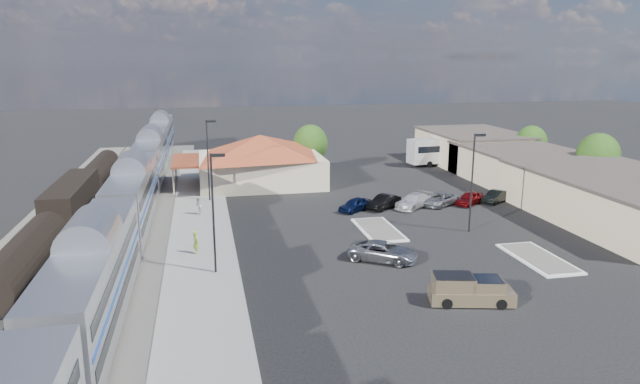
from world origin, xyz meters
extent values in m
plane|color=black|center=(0.00, 0.00, 0.00)|extent=(280.00, 280.00, 0.00)
cube|color=#4C4944|center=(-21.00, 8.00, 0.06)|extent=(16.00, 100.00, 0.12)
cube|color=gray|center=(-12.00, 6.00, 0.09)|extent=(5.50, 92.00, 0.18)
cube|color=silver|center=(-18.00, -13.41, 3.05)|extent=(3.00, 20.00, 5.00)
cube|color=black|center=(-18.00, -13.41, 0.30)|extent=(2.20, 16.00, 0.60)
cube|color=silver|center=(-18.00, 7.59, 3.05)|extent=(3.00, 20.00, 5.00)
cube|color=black|center=(-18.00, 7.59, 0.30)|extent=(2.20, 16.00, 0.60)
cube|color=silver|center=(-18.00, 28.59, 3.05)|extent=(3.00, 20.00, 5.00)
cube|color=black|center=(-18.00, 28.59, 0.30)|extent=(2.20, 16.00, 0.60)
cube|color=silver|center=(-18.00, 49.59, 3.05)|extent=(3.00, 20.00, 5.00)
cube|color=black|center=(-18.00, 49.59, 0.30)|extent=(2.20, 16.00, 0.60)
cylinder|color=black|center=(-24.00, -5.45, 2.10)|extent=(2.80, 14.00, 2.80)
cube|color=black|center=(-24.00, -5.45, 0.30)|extent=(2.20, 12.00, 0.60)
cube|color=black|center=(-24.00, 10.55, 2.20)|extent=(2.80, 14.00, 3.60)
cube|color=black|center=(-24.00, 10.55, 0.30)|extent=(2.20, 12.00, 0.60)
cylinder|color=black|center=(-24.00, 26.55, 2.10)|extent=(2.80, 14.00, 2.80)
cube|color=black|center=(-24.00, 26.55, 0.30)|extent=(2.20, 12.00, 0.60)
cube|color=#BDAD8A|center=(-4.50, 24.00, 1.80)|extent=(15.00, 12.00, 3.60)
pyramid|color=maroon|center=(-4.50, 24.00, 4.90)|extent=(15.30, 12.24, 2.60)
cube|color=maroon|center=(-13.60, 24.00, 3.30)|extent=(3.20, 9.60, 0.25)
cube|color=#C6B28C|center=(28.00, 0.00, 2.10)|extent=(14.00, 22.00, 4.20)
cube|color=#3F3833|center=(28.00, 0.00, 4.35)|extent=(14.40, 22.40, 0.30)
cube|color=#C6B28C|center=(28.00, 18.00, 2.00)|extent=(12.00, 18.00, 4.00)
cube|color=#3F3833|center=(28.00, 18.00, 4.15)|extent=(12.40, 18.40, 0.30)
cube|color=#C6B28C|center=(28.00, 32.00, 2.25)|extent=(12.00, 16.00, 4.50)
cube|color=#3F3833|center=(28.00, 32.00, 4.65)|extent=(12.40, 16.40, 0.30)
cube|color=silver|center=(4.00, 2.00, 0.07)|extent=(3.30, 7.50, 0.15)
cube|color=#4C4944|center=(4.00, 2.00, 0.16)|extent=(2.70, 6.90, 0.10)
cube|color=silver|center=(14.00, -8.00, 0.07)|extent=(3.30, 7.50, 0.15)
cube|color=#4C4944|center=(14.00, -8.00, 0.16)|extent=(2.70, 6.90, 0.10)
cylinder|color=black|center=(-11.00, -6.00, 4.50)|extent=(0.16, 0.16, 9.00)
cube|color=black|center=(-10.50, -6.00, 8.85)|extent=(1.00, 0.25, 0.22)
cylinder|color=black|center=(-11.00, 16.00, 4.50)|extent=(0.16, 0.16, 9.00)
cube|color=black|center=(-10.50, 16.00, 8.85)|extent=(1.00, 0.25, 0.22)
cylinder|color=black|center=(12.00, 0.00, 4.50)|extent=(0.16, 0.16, 9.00)
cube|color=black|center=(12.50, 0.00, 8.85)|extent=(1.00, 0.25, 0.22)
cylinder|color=#382314|center=(34.00, 12.00, 1.43)|extent=(0.30, 0.30, 2.86)
ellipsoid|color=#1D3F12|center=(34.00, 12.00, 4.23)|extent=(4.94, 4.94, 5.46)
cylinder|color=#382314|center=(34.00, 26.00, 1.28)|extent=(0.30, 0.30, 2.55)
ellipsoid|color=#1D3F12|center=(34.00, 26.00, 3.77)|extent=(4.41, 4.41, 4.87)
cylinder|color=#382314|center=(3.00, 30.00, 1.36)|extent=(0.30, 0.30, 2.73)
ellipsoid|color=#1D3F12|center=(3.00, 30.00, 4.03)|extent=(4.71, 4.71, 5.21)
cube|color=#947F5B|center=(5.04, -14.47, 0.53)|extent=(5.65, 3.13, 0.87)
cube|color=#947F5B|center=(5.04, -14.47, 1.21)|extent=(2.40, 2.27, 0.92)
cube|color=#947F5B|center=(5.04, -14.47, 1.31)|extent=(2.92, 2.39, 1.07)
cylinder|color=black|center=(6.50, -15.72, 0.35)|extent=(0.74, 0.43, 0.70)
cylinder|color=black|center=(6.91, -14.02, 0.35)|extent=(0.74, 0.43, 0.70)
cylinder|color=black|center=(3.18, -14.92, 0.35)|extent=(0.74, 0.43, 0.70)
cylinder|color=black|center=(3.58, -13.22, 0.35)|extent=(0.74, 0.43, 0.70)
imported|color=gray|center=(1.91, -5.74, 0.76)|extent=(5.95, 5.03, 1.51)
cube|color=silver|center=(24.00, 31.58, 2.21)|extent=(12.54, 4.08, 3.49)
cube|color=black|center=(24.00, 31.58, 2.62)|extent=(11.56, 4.01, 0.92)
cylinder|color=black|center=(28.42, 30.89, 0.46)|extent=(0.95, 0.41, 0.92)
cylinder|color=black|center=(28.14, 33.27, 0.46)|extent=(0.95, 0.41, 0.92)
cylinder|color=black|center=(20.47, 29.96, 0.46)|extent=(0.95, 0.41, 0.92)
cylinder|color=black|center=(20.19, 32.34, 0.46)|extent=(0.95, 0.41, 0.92)
imported|color=#C4DC44|center=(-12.40, -1.54, 1.12)|extent=(0.67, 0.80, 1.88)
imported|color=white|center=(-12.19, 10.27, 1.07)|extent=(0.91, 1.03, 1.79)
imported|color=#0B153A|center=(3.66, 9.00, 0.69)|extent=(4.22, 3.66, 1.37)
imported|color=black|center=(6.86, 9.30, 0.73)|extent=(4.46, 3.88, 1.45)
imported|color=silver|center=(10.06, 9.00, 0.74)|extent=(5.29, 4.71, 1.47)
imported|color=gray|center=(13.26, 9.30, 0.65)|extent=(5.12, 4.41, 1.31)
imported|color=maroon|center=(16.46, 9.00, 0.71)|extent=(4.32, 3.88, 1.42)
imported|color=black|center=(19.66, 9.30, 0.66)|extent=(4.11, 3.44, 1.33)
camera|label=1|loc=(-11.54, -46.05, 15.55)|focal=32.00mm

